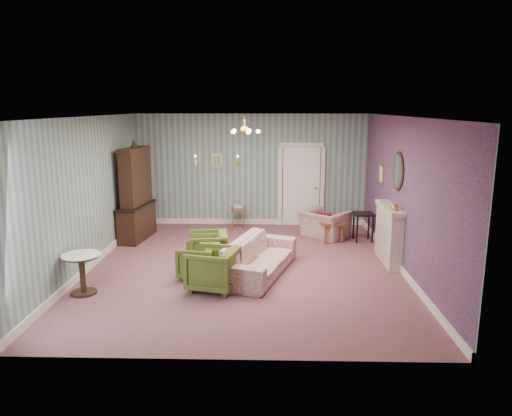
{
  "coord_description": "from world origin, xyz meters",
  "views": [
    {
      "loc": [
        0.45,
        -8.92,
        3.09
      ],
      "look_at": [
        0.2,
        0.4,
        1.1
      ],
      "focal_mm": 33.62,
      "sensor_mm": 36.0,
      "label": 1
    }
  ],
  "objects_px": {
    "sofa_chintz": "(259,251)",
    "pedestal_table": "(82,274)",
    "fireplace": "(389,234)",
    "side_table_black": "(363,227)",
    "olive_chair_a": "(213,267)",
    "olive_chair_c": "(208,247)",
    "dresser": "(136,191)",
    "olive_chair_b": "(198,259)",
    "wingback_chair": "(324,220)",
    "coffee_table": "(326,229)"
  },
  "relations": [
    {
      "from": "olive_chair_a",
      "to": "side_table_black",
      "type": "xyz_separation_m",
      "value": [
        3.15,
        3.09,
        -0.07
      ]
    },
    {
      "from": "olive_chair_a",
      "to": "fireplace",
      "type": "xyz_separation_m",
      "value": [
        3.36,
        1.56,
        0.18
      ]
    },
    {
      "from": "olive_chair_b",
      "to": "olive_chair_c",
      "type": "height_order",
      "value": "olive_chair_c"
    },
    {
      "from": "fireplace",
      "to": "side_table_black",
      "type": "height_order",
      "value": "fireplace"
    },
    {
      "from": "dresser",
      "to": "side_table_black",
      "type": "distance_m",
      "value": 5.36
    },
    {
      "from": "wingback_chair",
      "to": "side_table_black",
      "type": "bearing_deg",
      "value": -154.99
    },
    {
      "from": "coffee_table",
      "to": "side_table_black",
      "type": "xyz_separation_m",
      "value": [
        0.83,
        -0.15,
        0.09
      ]
    },
    {
      "from": "olive_chair_a",
      "to": "olive_chair_c",
      "type": "distance_m",
      "value": 1.25
    },
    {
      "from": "wingback_chair",
      "to": "fireplace",
      "type": "distance_m",
      "value": 2.09
    },
    {
      "from": "olive_chair_a",
      "to": "coffee_table",
      "type": "xyz_separation_m",
      "value": [
        2.32,
        3.24,
        -0.16
      ]
    },
    {
      "from": "olive_chair_c",
      "to": "fireplace",
      "type": "distance_m",
      "value": 3.61
    },
    {
      "from": "fireplace",
      "to": "coffee_table",
      "type": "xyz_separation_m",
      "value": [
        -1.04,
        1.68,
        -0.34
      ]
    },
    {
      "from": "pedestal_table",
      "to": "wingback_chair",
      "type": "bearing_deg",
      "value": 39.19
    },
    {
      "from": "olive_chair_a",
      "to": "olive_chair_b",
      "type": "bearing_deg",
      "value": -135.61
    },
    {
      "from": "olive_chair_b",
      "to": "coffee_table",
      "type": "height_order",
      "value": "olive_chair_b"
    },
    {
      "from": "sofa_chintz",
      "to": "fireplace",
      "type": "distance_m",
      "value": 2.7
    },
    {
      "from": "olive_chair_a",
      "to": "fireplace",
      "type": "bearing_deg",
      "value": 129.12
    },
    {
      "from": "dresser",
      "to": "side_table_black",
      "type": "relative_size",
      "value": 3.42
    },
    {
      "from": "sofa_chintz",
      "to": "side_table_black",
      "type": "height_order",
      "value": "sofa_chintz"
    },
    {
      "from": "dresser",
      "to": "pedestal_table",
      "type": "relative_size",
      "value": 3.3
    },
    {
      "from": "olive_chair_b",
      "to": "coffee_table",
      "type": "bearing_deg",
      "value": 144.16
    },
    {
      "from": "olive_chair_c",
      "to": "sofa_chintz",
      "type": "relative_size",
      "value": 0.33
    },
    {
      "from": "olive_chair_c",
      "to": "sofa_chintz",
      "type": "distance_m",
      "value": 1.09
    },
    {
      "from": "olive_chair_a",
      "to": "side_table_black",
      "type": "bearing_deg",
      "value": 148.68
    },
    {
      "from": "pedestal_table",
      "to": "side_table_black",
      "type": "bearing_deg",
      "value": 32.34
    },
    {
      "from": "olive_chair_b",
      "to": "dresser",
      "type": "height_order",
      "value": "dresser"
    },
    {
      "from": "olive_chair_b",
      "to": "pedestal_table",
      "type": "relative_size",
      "value": 0.98
    },
    {
      "from": "olive_chair_b",
      "to": "pedestal_table",
      "type": "xyz_separation_m",
      "value": [
        -1.81,
        -0.84,
        0.01
      ]
    },
    {
      "from": "dresser",
      "to": "olive_chair_a",
      "type": "bearing_deg",
      "value": -48.29
    },
    {
      "from": "sofa_chintz",
      "to": "pedestal_table",
      "type": "relative_size",
      "value": 3.25
    },
    {
      "from": "side_table_black",
      "to": "sofa_chintz",
      "type": "bearing_deg",
      "value": -136.15
    },
    {
      "from": "wingback_chair",
      "to": "fireplace",
      "type": "relative_size",
      "value": 0.72
    },
    {
      "from": "olive_chair_b",
      "to": "sofa_chintz",
      "type": "height_order",
      "value": "sofa_chintz"
    },
    {
      "from": "olive_chair_c",
      "to": "wingback_chair",
      "type": "xyz_separation_m",
      "value": [
        2.51,
        2.12,
        0.07
      ]
    },
    {
      "from": "olive_chair_c",
      "to": "side_table_black",
      "type": "xyz_separation_m",
      "value": [
        3.38,
        1.87,
        -0.04
      ]
    },
    {
      "from": "olive_chair_b",
      "to": "olive_chair_c",
      "type": "xyz_separation_m",
      "value": [
        0.1,
        0.65,
        0.03
      ]
    },
    {
      "from": "olive_chair_a",
      "to": "sofa_chintz",
      "type": "distance_m",
      "value": 1.12
    },
    {
      "from": "wingback_chair",
      "to": "side_table_black",
      "type": "xyz_separation_m",
      "value": [
        0.87,
        -0.26,
        -0.11
      ]
    },
    {
      "from": "sofa_chintz",
      "to": "wingback_chair",
      "type": "distance_m",
      "value": 2.95
    },
    {
      "from": "olive_chair_b",
      "to": "pedestal_table",
      "type": "height_order",
      "value": "pedestal_table"
    },
    {
      "from": "sofa_chintz",
      "to": "dresser",
      "type": "distance_m",
      "value": 3.8
    },
    {
      "from": "side_table_black",
      "to": "pedestal_table",
      "type": "relative_size",
      "value": 0.96
    },
    {
      "from": "olive_chair_b",
      "to": "olive_chair_a",
      "type": "bearing_deg",
      "value": 39.3
    },
    {
      "from": "dresser",
      "to": "wingback_chair",
      "type": "bearing_deg",
      "value": 10.0
    },
    {
      "from": "sofa_chintz",
      "to": "fireplace",
      "type": "height_order",
      "value": "fireplace"
    },
    {
      "from": "olive_chair_c",
      "to": "pedestal_table",
      "type": "xyz_separation_m",
      "value": [
        -1.92,
        -1.49,
        -0.03
      ]
    },
    {
      "from": "coffee_table",
      "to": "pedestal_table",
      "type": "relative_size",
      "value": 1.36
    },
    {
      "from": "coffee_table",
      "to": "olive_chair_a",
      "type": "bearing_deg",
      "value": -125.58
    },
    {
      "from": "olive_chair_a",
      "to": "pedestal_table",
      "type": "xyz_separation_m",
      "value": [
        -2.15,
        -0.26,
        -0.05
      ]
    },
    {
      "from": "olive_chair_c",
      "to": "wingback_chair",
      "type": "distance_m",
      "value": 3.29
    }
  ]
}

